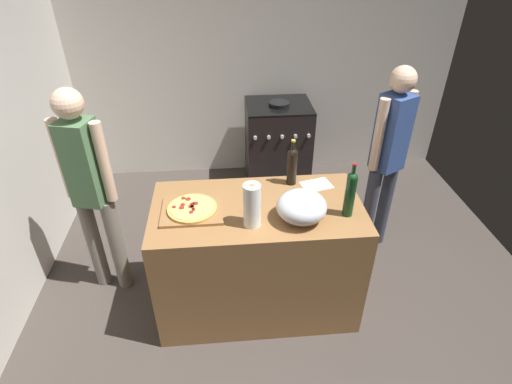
# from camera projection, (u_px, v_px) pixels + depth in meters

# --- Properties ---
(ground_plane) EXTENTS (4.35, 3.44, 0.02)m
(ground_plane) POSITION_uv_depth(u_px,v_px,m) (266.00, 245.00, 3.74)
(ground_plane) COLOR #3F3833
(kitchen_wall_rear) EXTENTS (4.35, 0.10, 2.60)m
(kitchen_wall_rear) POSITION_uv_depth(u_px,v_px,m) (252.00, 57.00, 4.23)
(kitchen_wall_rear) COLOR beige
(kitchen_wall_rear) RESTS_ON ground_plane
(kitchen_wall_left) EXTENTS (0.10, 3.44, 2.60)m
(kitchen_wall_left) POSITION_uv_depth(u_px,v_px,m) (0.00, 121.00, 2.87)
(kitchen_wall_left) COLOR beige
(kitchen_wall_left) RESTS_ON ground_plane
(counter) EXTENTS (1.42, 0.74, 0.90)m
(counter) POSITION_uv_depth(u_px,v_px,m) (257.00, 257.00, 2.94)
(counter) COLOR olive
(counter) RESTS_ON ground_plane
(cutting_board) EXTENTS (0.40, 0.32, 0.02)m
(cutting_board) POSITION_uv_depth(u_px,v_px,m) (192.00, 211.00, 2.63)
(cutting_board) COLOR olive
(cutting_board) RESTS_ON counter
(pizza) EXTENTS (0.32, 0.32, 0.03)m
(pizza) POSITION_uv_depth(u_px,v_px,m) (192.00, 208.00, 2.62)
(pizza) COLOR tan
(pizza) RESTS_ON cutting_board
(mixing_bowl) EXTENTS (0.32, 0.32, 0.19)m
(mixing_bowl) POSITION_uv_depth(u_px,v_px,m) (302.00, 207.00, 2.52)
(mixing_bowl) COLOR #B2B2B7
(mixing_bowl) RESTS_ON counter
(paper_towel_roll) EXTENTS (0.11, 0.11, 0.29)m
(paper_towel_roll) POSITION_uv_depth(u_px,v_px,m) (252.00, 205.00, 2.45)
(paper_towel_roll) COLOR white
(paper_towel_roll) RESTS_ON counter
(wine_bottle_dark) EXTENTS (0.07, 0.07, 0.35)m
(wine_bottle_dark) POSITION_uv_depth(u_px,v_px,m) (292.00, 164.00, 2.84)
(wine_bottle_dark) COLOR black
(wine_bottle_dark) RESTS_ON counter
(wine_bottle_amber) EXTENTS (0.07, 0.07, 0.38)m
(wine_bottle_amber) POSITION_uv_depth(u_px,v_px,m) (350.00, 192.00, 2.52)
(wine_bottle_amber) COLOR #143819
(wine_bottle_amber) RESTS_ON counter
(recipe_sheet) EXTENTS (0.24, 0.20, 0.00)m
(recipe_sheet) POSITION_uv_depth(u_px,v_px,m) (316.00, 185.00, 2.90)
(recipe_sheet) COLOR white
(recipe_sheet) RESTS_ON counter
(stove) EXTENTS (0.67, 0.60, 0.97)m
(stove) POSITION_uv_depth(u_px,v_px,m) (277.00, 145.00, 4.38)
(stove) COLOR black
(stove) RESTS_ON ground_plane
(person_in_stripes) EXTENTS (0.37, 0.25, 1.65)m
(person_in_stripes) POSITION_uv_depth(u_px,v_px,m) (90.00, 186.00, 2.82)
(person_in_stripes) COLOR slate
(person_in_stripes) RESTS_ON ground_plane
(person_in_red) EXTENTS (0.34, 0.28, 1.64)m
(person_in_red) POSITION_uv_depth(u_px,v_px,m) (388.00, 153.00, 3.22)
(person_in_red) COLOR #383D4C
(person_in_red) RESTS_ON ground_plane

